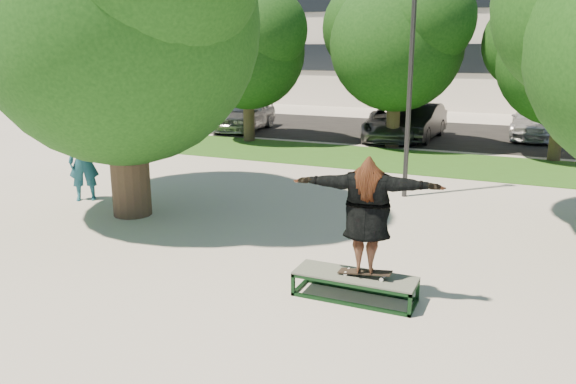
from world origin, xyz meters
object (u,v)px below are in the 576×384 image
at_px(lamppost, 411,68).
at_px(car_silver_a, 244,114).
at_px(car_dark, 417,122).
at_px(tree_left, 118,7).
at_px(car_grey, 392,124).
at_px(grind_box, 355,286).
at_px(bystander, 84,161).
at_px(car_silver_b, 536,121).

relative_size(lamppost, car_silver_a, 1.40).
bearing_deg(car_dark, tree_left, -103.57).
distance_m(car_silver_a, car_grey, 6.62).
relative_size(grind_box, bystander, 0.94).
relative_size(tree_left, bystander, 3.72).
bearing_deg(tree_left, car_dark, 73.72).
bearing_deg(tree_left, car_silver_b, 62.12).
bearing_deg(lamppost, grind_box, -84.33).
distance_m(grind_box, car_silver_a, 17.57).
bearing_deg(car_grey, grind_box, -88.50).
bearing_deg(car_grey, tree_left, -113.02).
bearing_deg(car_dark, grind_box, -79.40).
distance_m(tree_left, car_dark, 14.02).
relative_size(lamppost, car_grey, 1.34).
distance_m(bystander, car_silver_b, 17.94).
distance_m(lamppost, bystander, 8.14).
distance_m(car_silver_a, car_dark, 7.57).
distance_m(car_silver_a, car_silver_b, 12.28).
bearing_deg(grind_box, car_grey, 101.64).
relative_size(tree_left, car_silver_a, 1.63).
height_order(tree_left, car_silver_a, tree_left).
bearing_deg(tree_left, car_silver_a, 106.84).
bearing_deg(car_silver_b, car_silver_a, -166.33).
relative_size(bystander, car_silver_a, 0.44).
relative_size(tree_left, lamppost, 1.16).
relative_size(tree_left, car_silver_b, 1.53).
relative_size(lamppost, bystander, 3.19).
bearing_deg(car_silver_a, car_silver_b, 8.08).
relative_size(car_silver_a, car_dark, 1.01).
bearing_deg(car_silver_a, grind_box, -62.69).
distance_m(lamppost, car_silver_a, 12.64).
distance_m(bystander, car_grey, 12.92).
bearing_deg(car_dark, bystander, -111.12).
xyz_separation_m(grind_box, car_dark, (-2.11, 15.24, 0.53)).
xyz_separation_m(car_grey, car_silver_b, (5.29, 2.89, 0.04)).
relative_size(tree_left, car_dark, 1.64).
height_order(grind_box, car_silver_a, car_silver_a).
height_order(bystander, car_silver_a, bystander).
bearing_deg(car_silver_a, car_grey, -5.11).
distance_m(lamppost, car_dark, 9.52).
bearing_deg(car_silver_a, lamppost, -49.28).
relative_size(bystander, car_silver_b, 0.41).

